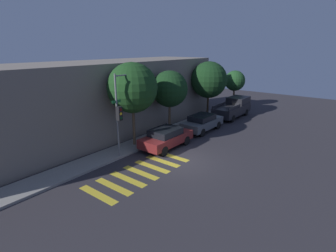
{
  "coord_description": "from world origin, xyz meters",
  "views": [
    {
      "loc": [
        -12.67,
        -9.03,
        7.05
      ],
      "look_at": [
        1.52,
        2.1,
        1.6
      ],
      "focal_mm": 28.0,
      "sensor_mm": 36.0,
      "label": 1
    }
  ],
  "objects": [
    {
      "name": "traffic_light_pole",
      "position": [
        -1.48,
        3.37,
        3.56
      ],
      "size": [
        2.7,
        0.56,
        5.51
      ],
      "color": "slate",
      "rests_on": "ground"
    },
    {
      "name": "pickup_truck",
      "position": [
        12.6,
        2.1,
        0.97
      ],
      "size": [
        5.35,
        1.99,
        1.94
      ],
      "color": "black",
      "rests_on": "ground"
    },
    {
      "name": "tree_near_corner",
      "position": [
        0.12,
        4.16,
        4.32
      ],
      "size": [
        3.54,
        3.54,
        6.1
      ],
      "color": "brown",
      "rests_on": "ground"
    },
    {
      "name": "sidewalk",
      "position": [
        0.0,
        4.15,
        0.07
      ],
      "size": [
        26.0,
        1.9,
        0.14
      ],
      "primitive_type": "cube",
      "color": "gray",
      "rests_on": "ground"
    },
    {
      "name": "tree_far_end",
      "position": [
        10.83,
        4.16,
        3.87
      ],
      "size": [
        3.66,
        3.66,
        5.71
      ],
      "color": "#42301E",
      "rests_on": "ground"
    },
    {
      "name": "tree_midblock",
      "position": [
        4.36,
        4.16,
        3.73
      ],
      "size": [
        3.02,
        3.02,
        5.25
      ],
      "color": "brown",
      "rests_on": "ground"
    },
    {
      "name": "crosswalk",
      "position": [
        -2.75,
        0.8,
        0.0
      ],
      "size": [
        6.54,
        2.6,
        0.0
      ],
      "color": "gold",
      "rests_on": "ground"
    },
    {
      "name": "sedan_near_corner",
      "position": [
        1.31,
        2.1,
        0.79
      ],
      "size": [
        4.26,
        1.89,
        1.47
      ],
      "color": "maroon",
      "rests_on": "ground"
    },
    {
      "name": "ground_plane",
      "position": [
        0.0,
        0.0,
        0.0
      ],
      "size": [
        60.0,
        60.0,
        0.0
      ],
      "primitive_type": "plane",
      "color": "#2D2B30"
    },
    {
      "name": "building_row",
      "position": [
        0.0,
        8.5,
        2.97
      ],
      "size": [
        26.0,
        6.0,
        5.95
      ],
      "primitive_type": "cube",
      "color": "slate",
      "rests_on": "ground"
    },
    {
      "name": "tree_behind_truck",
      "position": [
        17.14,
        4.16,
        3.16
      ],
      "size": [
        2.43,
        2.43,
        4.39
      ],
      "color": "#4C3823",
      "rests_on": "ground"
    },
    {
      "name": "sedan_middle",
      "position": [
        6.36,
        2.1,
        0.78
      ],
      "size": [
        4.38,
        1.82,
        1.46
      ],
      "color": "#4C5156",
      "rests_on": "ground"
    }
  ]
}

